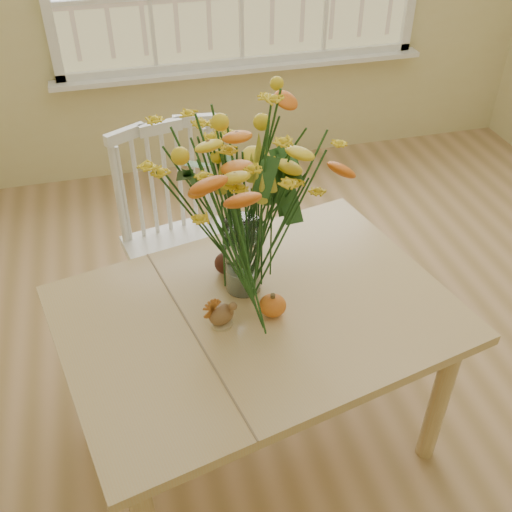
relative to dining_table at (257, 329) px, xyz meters
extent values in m
cube|color=#A3804F|center=(0.49, 0.05, -0.61)|extent=(4.00, 4.50, 0.01)
cube|color=white|center=(0.49, 2.23, 0.08)|extent=(2.42, 0.12, 0.03)
cube|color=tan|center=(0.00, 0.00, 0.07)|extent=(1.48, 1.19, 0.04)
cube|color=tan|center=(0.00, 0.00, 0.00)|extent=(1.33, 1.05, 0.10)
cylinder|color=tan|center=(-0.63, 0.25, -0.28)|extent=(0.07, 0.07, 0.66)
cylinder|color=tan|center=(0.63, -0.25, -0.28)|extent=(0.07, 0.07, 0.66)
cylinder|color=tan|center=(0.47, 0.49, -0.28)|extent=(0.07, 0.07, 0.66)
cube|color=white|center=(-0.16, 0.66, -0.13)|extent=(0.55, 0.53, 0.05)
cube|color=white|center=(-0.19, 0.84, 0.14)|extent=(0.47, 0.13, 0.53)
cylinder|color=white|center=(-0.30, 0.46, -0.38)|extent=(0.04, 0.04, 0.46)
cylinder|color=white|center=(-0.37, 0.79, -0.38)|extent=(0.04, 0.04, 0.46)
cylinder|color=white|center=(0.05, 0.53, -0.38)|extent=(0.04, 0.04, 0.46)
cylinder|color=white|center=(-0.01, 0.86, -0.38)|extent=(0.04, 0.04, 0.46)
cylinder|color=white|center=(-0.02, 0.13, 0.23)|extent=(0.12, 0.12, 0.28)
ellipsoid|color=#CF5318|center=(0.04, -0.03, 0.13)|extent=(0.09, 0.09, 0.07)
cylinder|color=#CCB78C|center=(-0.13, -0.04, 0.10)|extent=(0.07, 0.07, 0.01)
ellipsoid|color=brown|center=(-0.13, -0.04, 0.14)|extent=(0.11, 0.09, 0.07)
ellipsoid|color=#38160F|center=(-0.06, 0.22, 0.13)|extent=(0.09, 0.09, 0.08)
camera|label=1|loc=(-0.38, -1.45, 1.50)|focal=42.00mm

